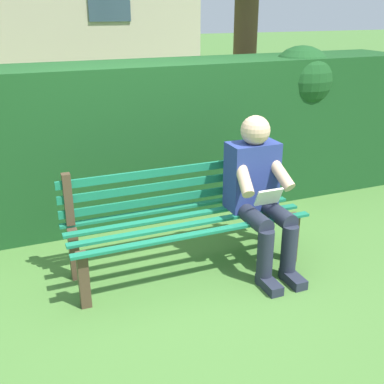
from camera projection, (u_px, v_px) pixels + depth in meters
The scene contains 4 objects.
ground at pixel (187, 269), 3.65m from camera, with size 60.00×60.00×0.00m, color #477533.
park_bench at pixel (183, 215), 3.57m from camera, with size 1.79×0.54×0.81m.
person_seated at pixel (259, 190), 3.53m from camera, with size 0.44×0.73×1.15m.
hedge_backdrop at pixel (139, 137), 4.42m from camera, with size 5.71×0.79×1.54m.
Camera 1 is at (1.17, 2.96, 1.90)m, focal length 44.17 mm.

